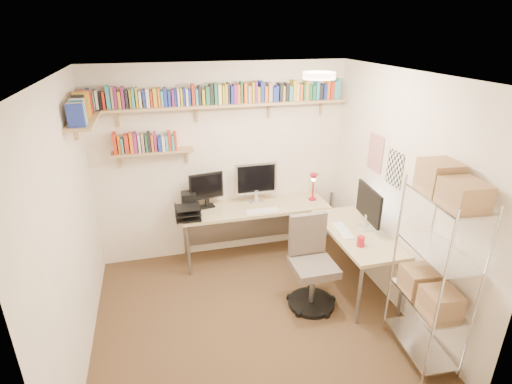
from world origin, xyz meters
TOP-DOWN VIEW (x-y plane):
  - ground at (0.00, 0.00)m, footprint 3.20×3.20m
  - room_shell at (0.00, 0.00)m, footprint 3.24×3.04m
  - wall_shelves at (-0.41, 1.30)m, footprint 3.12×1.09m
  - corner_desk at (0.49, 0.97)m, footprint 2.26×1.91m
  - office_chair at (0.70, 0.11)m, footprint 0.54×0.55m
  - wire_rack at (1.40, -0.88)m, footprint 0.42×0.77m

SIDE VIEW (x-z plane):
  - ground at x=0.00m, z-range 0.00..0.00m
  - office_chair at x=0.70m, z-range -0.08..0.95m
  - corner_desk at x=0.49m, z-range 0.09..1.36m
  - wire_rack at x=1.40m, z-range 0.24..2.11m
  - room_shell at x=0.00m, z-range 0.29..2.81m
  - wall_shelves at x=-0.41m, z-range 1.63..2.42m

